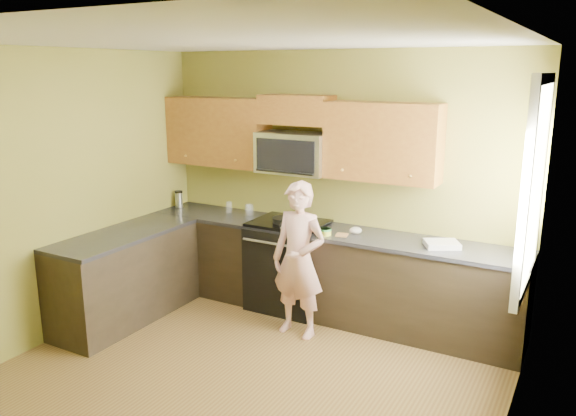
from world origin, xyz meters
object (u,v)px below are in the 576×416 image
Objects in this scene: stove at (289,264)px; travel_mug at (179,207)px; woman at (299,260)px; microwave at (294,173)px; frying_pan at (284,222)px; butter_tub at (325,235)px.

stove is 1.57m from travel_mug.
travel_mug is at bearing 166.51° from woman.
microwave is at bearing 90.00° from stove.
woman is at bearing -52.72° from stove.
microwave is at bearing 62.26° from frying_pan.
microwave reaches higher than frying_pan.
butter_tub is (0.51, -0.30, -0.53)m from microwave.
frying_pan is 3.65× the size of butter_tub.
frying_pan is (-0.02, -0.05, 0.47)m from stove.
butter_tub is (0.11, 0.35, 0.17)m from woman.
butter_tub is (0.51, -0.17, 0.45)m from stove.
woman is 3.45× the size of frying_pan.
woman is 7.61× the size of travel_mug.
microwave reaches higher than stove.
woman reaches higher than stove.
travel_mug is (-2.01, 0.22, 0.00)m from butter_tub.
frying_pan is at bearing -97.23° from microwave.
microwave is 0.53m from frying_pan.
woman is 0.40m from butter_tub.
woman reaches higher than butter_tub.
travel_mug is (-1.50, 0.04, 0.45)m from stove.
woman is (0.40, -0.53, 0.28)m from stove.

